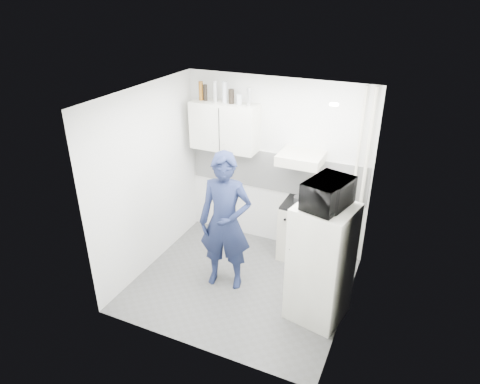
% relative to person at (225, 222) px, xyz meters
% --- Properties ---
extents(floor, '(2.80, 2.80, 0.00)m').
position_rel_person_xyz_m(floor, '(0.21, 0.04, -0.95)').
color(floor, '#565656').
rests_on(floor, ground).
extents(ceiling, '(2.80, 2.80, 0.00)m').
position_rel_person_xyz_m(ceiling, '(0.21, 0.04, 1.65)').
color(ceiling, white).
rests_on(ceiling, wall_back).
extents(wall_back, '(2.80, 0.00, 2.80)m').
position_rel_person_xyz_m(wall_back, '(0.21, 1.29, 0.35)').
color(wall_back, white).
rests_on(wall_back, floor).
extents(wall_left, '(0.00, 2.60, 2.60)m').
position_rel_person_xyz_m(wall_left, '(-1.19, 0.04, 0.35)').
color(wall_left, white).
rests_on(wall_left, floor).
extents(wall_right, '(0.00, 2.60, 2.60)m').
position_rel_person_xyz_m(wall_right, '(1.61, 0.04, 0.35)').
color(wall_right, white).
rests_on(wall_right, floor).
extents(person, '(0.77, 0.58, 1.90)m').
position_rel_person_xyz_m(person, '(0.00, 0.00, 0.00)').
color(person, '#182041').
rests_on(person, floor).
extents(stove, '(0.54, 0.54, 0.86)m').
position_rel_person_xyz_m(stove, '(0.71, 1.04, -0.52)').
color(stove, beige).
rests_on(stove, floor).
extents(fridge, '(0.74, 0.74, 1.52)m').
position_rel_person_xyz_m(fridge, '(1.31, -0.10, -0.19)').
color(fridge, white).
rests_on(fridge, floor).
extents(stove_top, '(0.52, 0.52, 0.03)m').
position_rel_person_xyz_m(stove_top, '(0.71, 1.04, -0.08)').
color(stove_top, black).
rests_on(stove_top, stove).
extents(saucepan, '(0.15, 0.15, 0.09)m').
position_rel_person_xyz_m(saucepan, '(0.66, 1.06, -0.02)').
color(saucepan, silver).
rests_on(saucepan, stove_top).
extents(microwave, '(0.66, 0.53, 0.32)m').
position_rel_person_xyz_m(microwave, '(1.31, -0.10, 0.73)').
color(microwave, black).
rests_on(microwave, fridge).
extents(bottle_a, '(0.06, 0.06, 0.27)m').
position_rel_person_xyz_m(bottle_a, '(-0.92, 1.11, 1.38)').
color(bottle_a, brown).
rests_on(bottle_a, upper_cabinet).
extents(bottle_b, '(0.06, 0.06, 0.23)m').
position_rel_person_xyz_m(bottle_b, '(-0.85, 1.11, 1.36)').
color(bottle_b, black).
rests_on(bottle_b, upper_cabinet).
extents(bottle_c, '(0.07, 0.07, 0.29)m').
position_rel_person_xyz_m(bottle_c, '(-0.69, 1.11, 1.40)').
color(bottle_c, silver).
rests_on(bottle_c, upper_cabinet).
extents(bottle_d, '(0.07, 0.07, 0.31)m').
position_rel_person_xyz_m(bottle_d, '(-0.53, 1.11, 1.40)').
color(bottle_d, '#B2B7BC').
rests_on(bottle_d, upper_cabinet).
extents(canister_a, '(0.08, 0.08, 0.20)m').
position_rel_person_xyz_m(canister_a, '(-0.43, 1.11, 1.35)').
color(canister_a, black).
rests_on(canister_a, upper_cabinet).
extents(canister_b, '(0.08, 0.08, 0.15)m').
position_rel_person_xyz_m(canister_b, '(-0.31, 1.11, 1.32)').
color(canister_b, '#B2B7BC').
rests_on(canister_b, upper_cabinet).
extents(bottle_e, '(0.06, 0.06, 0.25)m').
position_rel_person_xyz_m(bottle_e, '(-0.16, 1.11, 1.37)').
color(bottle_e, silver).
rests_on(bottle_e, upper_cabinet).
extents(upper_cabinet, '(1.00, 0.35, 0.70)m').
position_rel_person_xyz_m(upper_cabinet, '(-0.54, 1.11, 0.90)').
color(upper_cabinet, white).
rests_on(upper_cabinet, wall_back).
extents(range_hood, '(0.60, 0.50, 0.14)m').
position_rel_person_xyz_m(range_hood, '(0.66, 1.04, 0.62)').
color(range_hood, beige).
rests_on(range_hood, wall_back).
extents(backsplash, '(2.74, 0.03, 0.60)m').
position_rel_person_xyz_m(backsplash, '(0.21, 1.27, 0.25)').
color(backsplash, white).
rests_on(backsplash, wall_back).
extents(pipe_a, '(0.05, 0.05, 2.60)m').
position_rel_person_xyz_m(pipe_a, '(1.51, 1.21, 0.35)').
color(pipe_a, beige).
rests_on(pipe_a, floor).
extents(pipe_b, '(0.04, 0.04, 2.60)m').
position_rel_person_xyz_m(pipe_b, '(1.39, 1.21, 0.35)').
color(pipe_b, beige).
rests_on(pipe_b, floor).
extents(ceiling_spot_fixture, '(0.10, 0.10, 0.02)m').
position_rel_person_xyz_m(ceiling_spot_fixture, '(1.21, 0.24, 1.62)').
color(ceiling_spot_fixture, white).
rests_on(ceiling_spot_fixture, ceiling).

